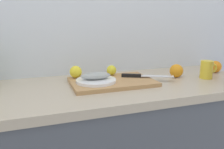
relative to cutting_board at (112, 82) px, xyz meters
The scene contains 10 objects.
back_wall 0.49m from the cutting_board, 119.88° to the left, with size 3.20×0.05×2.50m, color silver.
cutting_board is the anchor object (origin of this frame).
white_plate 0.10m from the cutting_board, behind, with size 0.21×0.21×0.01m, color white.
fish_fillet 0.10m from the cutting_board, behind, with size 0.16×0.07×0.04m, color #999E99.
chef_knife 0.17m from the cutting_board, ahead, with size 0.27×0.15×0.02m.
lemon_0 0.13m from the cutting_board, 72.36° to the left, with size 0.06×0.06×0.06m, color yellow.
lemon_1 0.22m from the cutting_board, 147.99° to the left, with size 0.07×0.07×0.07m, color yellow.
coffee_mug_1 0.57m from the cutting_board, ahead, with size 0.11×0.07×0.11m.
orange_0 0.41m from the cutting_board, ahead, with size 0.08×0.08×0.08m, color orange.
orange_2 0.73m from the cutting_board, ahead, with size 0.08×0.08×0.08m, color orange.
Camera 1 is at (-0.20, -1.06, 1.22)m, focal length 35.35 mm.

